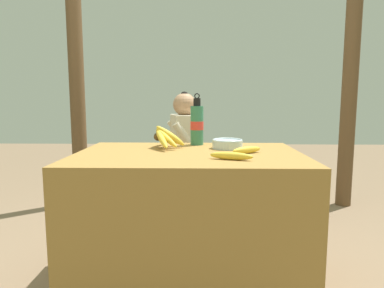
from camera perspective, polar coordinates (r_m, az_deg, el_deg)
ground_plane at (r=2.09m, az=-0.53°, el=-22.45°), size 12.00×12.00×0.00m
market_counter at (r=1.92m, az=-0.54°, el=-12.65°), size 1.20×0.83×0.76m
banana_bunch_ripe at (r=2.00m, az=-4.57°, el=1.22°), size 0.19×0.33×0.14m
serving_bowl at (r=1.99m, az=5.93°, el=0.09°), size 0.18×0.18×0.05m
water_bottle at (r=2.13m, az=0.83°, el=3.29°), size 0.08×0.08×0.32m
loose_banana_front at (r=1.62m, az=6.56°, el=-1.98°), size 0.21×0.10×0.04m
loose_banana_side at (r=1.82m, az=9.11°, el=-0.99°), size 0.18×0.13×0.04m
wooden_bench at (r=3.04m, az=3.50°, el=-5.94°), size 1.68×0.32×0.39m
seated_vendor at (r=2.95m, az=-2.04°, el=-0.52°), size 0.45×0.42×1.10m
banana_bunch_green at (r=3.07m, az=12.98°, el=-3.62°), size 0.19×0.28×0.14m
support_post_near at (r=3.53m, az=-18.71°, el=11.03°), size 0.14×0.14×2.56m
support_post_far at (r=3.61m, az=24.92°, el=10.64°), size 0.14×0.14×2.56m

